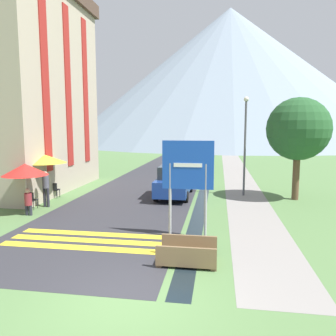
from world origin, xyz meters
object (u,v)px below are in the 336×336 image
object	(u,v)px
tree_by_path	(298,129)
hotel_building	(30,80)
road_sign	(188,174)
streetlamp	(245,138)
cafe_chair_near_left	(31,199)
parked_car_far	(190,159)
person_seated_far	(28,201)
person_standing_terrace	(46,186)
cafe_umbrella_front_red	(25,170)
cafe_umbrella_middle_yellow	(46,159)
cafe_chair_far_right	(55,189)
parked_car_near	(174,181)
cafe_chair_far_left	(54,189)
footbridge	(187,255)

from	to	relation	value
tree_by_path	hotel_building	bearing A→B (deg)	178.21
road_sign	streetlamp	xyz separation A→B (m)	(2.53, 7.74, 1.01)
hotel_building	cafe_chair_near_left	size ratio (longest dim) A/B	14.81
streetlamp	hotel_building	bearing A→B (deg)	-179.14
parked_car_far	streetlamp	size ratio (longest dim) A/B	0.82
person_seated_far	tree_by_path	distance (m)	13.94
hotel_building	person_standing_terrace	world-z (taller)	hotel_building
cafe_umbrella_front_red	cafe_umbrella_middle_yellow	bearing A→B (deg)	96.95
cafe_chair_near_left	hotel_building	bearing A→B (deg)	139.53
parked_car_far	person_standing_terrace	bearing A→B (deg)	-109.72
person_standing_terrace	tree_by_path	bearing A→B (deg)	16.11
cafe_umbrella_front_red	cafe_umbrella_middle_yellow	xyz separation A→B (m)	(-0.28, 2.30, 0.25)
streetlamp	cafe_umbrella_middle_yellow	bearing A→B (deg)	-162.49
cafe_chair_near_left	person_standing_terrace	world-z (taller)	person_standing_terrace
cafe_chair_far_right	tree_by_path	bearing A→B (deg)	-9.54
parked_car_near	cafe_umbrella_front_red	bearing A→B (deg)	-143.24
parked_car_far	streetlamp	xyz separation A→B (m)	(4.15, -11.64, 2.39)
cafe_chair_near_left	person_seated_far	distance (m)	1.09
cafe_chair_far_left	cafe_umbrella_front_red	bearing A→B (deg)	-74.86
cafe_umbrella_front_red	person_seated_far	xyz separation A→B (m)	(0.27, -0.31, -1.35)
cafe_chair_far_right	tree_by_path	xyz separation A→B (m)	(13.15, 1.68, 3.29)
hotel_building	person_seated_far	distance (m)	8.87
hotel_building	road_sign	bearing A→B (deg)	-35.99
streetlamp	cafe_umbrella_front_red	bearing A→B (deg)	-151.11
cafe_chair_far_right	road_sign	bearing A→B (deg)	-50.95
cafe_chair_far_right	streetlamp	bearing A→B (deg)	-4.09
hotel_building	cafe_umbrella_front_red	distance (m)	7.69
cafe_chair_far_right	cafe_umbrella_front_red	size ratio (longest dim) A/B	0.37
person_seated_far	streetlamp	bearing A→B (deg)	30.90
parked_car_near	cafe_umbrella_middle_yellow	bearing A→B (deg)	-160.23
tree_by_path	footbridge	bearing A→B (deg)	-118.47
parked_car_far	tree_by_path	xyz separation A→B (m)	(6.85, -12.32, 2.90)
cafe_chair_far_right	person_seated_far	distance (m)	3.58
footbridge	cafe_chair_far_right	xyz separation A→B (m)	(-8.14, 7.56, 0.29)
cafe_chair_far_left	cafe_chair_near_left	distance (m)	2.61
parked_car_far	person_standing_terrace	distance (m)	16.95
hotel_building	cafe_chair_near_left	bearing A→B (deg)	-61.15
hotel_building	parked_car_far	world-z (taller)	hotel_building
parked_car_near	parked_car_far	distance (m)	12.59
person_standing_terrace	streetlamp	xyz separation A→B (m)	(9.87, 4.31, 2.27)
cafe_umbrella_middle_yellow	streetlamp	xyz separation A→B (m)	(10.39, 3.28, 1.02)
road_sign	footbridge	xyz separation A→B (m)	(0.21, -2.19, -2.07)
hotel_building	person_seated_far	xyz separation A→B (m)	(3.07, -5.70, -6.07)
cafe_chair_far_right	person_seated_far	bearing A→B (deg)	-96.99
cafe_umbrella_middle_yellow	person_seated_far	distance (m)	3.11
parked_car_far	cafe_umbrella_front_red	world-z (taller)	cafe_umbrella_front_red
cafe_chair_far_left	tree_by_path	bearing A→B (deg)	15.57
cafe_chair_far_right	tree_by_path	world-z (taller)	tree_by_path
footbridge	tree_by_path	bearing A→B (deg)	61.53
cafe_umbrella_middle_yellow	tree_by_path	world-z (taller)	tree_by_path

